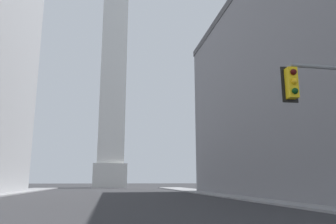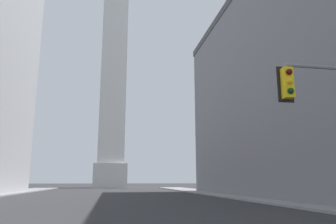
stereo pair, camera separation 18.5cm
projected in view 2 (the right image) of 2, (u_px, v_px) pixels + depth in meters
name	position (u px, v px, depth m)	size (l,w,h in m)	color
sidewalk_right	(254.00, 198.00, 31.26)	(5.00, 93.25, 0.15)	gray
building_right	(336.00, 82.00, 33.52)	(18.60, 44.19, 23.15)	slate
obelisk	(115.00, 52.00, 83.87)	(7.72, 7.72, 70.60)	silver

